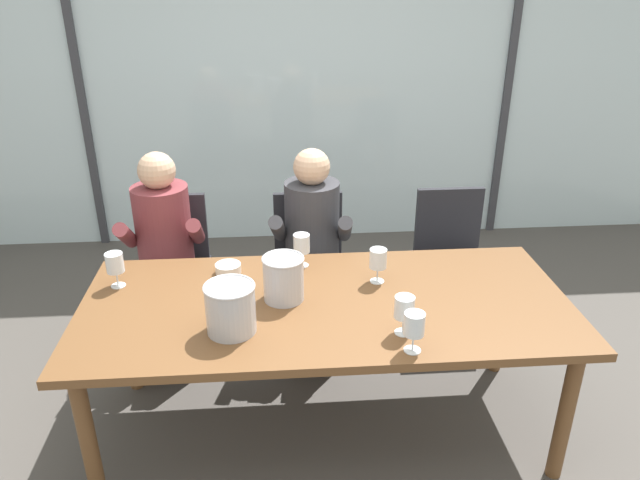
{
  "coord_description": "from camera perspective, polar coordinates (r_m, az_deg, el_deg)",
  "views": [
    {
      "loc": [
        -0.21,
        -2.35,
        2.14
      ],
      "look_at": [
        0.0,
        0.35,
        0.89
      ],
      "focal_mm": 33.36,
      "sensor_mm": 36.0,
      "label": 1
    }
  ],
  "objects": [
    {
      "name": "dining_table",
      "position": [
        2.78,
        0.57,
        -7.12
      ],
      "size": [
        2.25,
        1.0,
        0.74
      ],
      "color": "brown",
      "rests_on": "ground"
    },
    {
      "name": "ground",
      "position": [
        3.99,
        -0.74,
        -7.69
      ],
      "size": [
        14.0,
        14.0,
        0.0
      ],
      "primitive_type": "plane",
      "color": "#4C4742"
    },
    {
      "name": "hillside_vineyard",
      "position": [
        8.45,
        -3.11,
        15.32
      ],
      "size": [
        13.45,
        2.4,
        1.5
      ],
      "primitive_type": "cube",
      "color": "#386633",
      "rests_on": "ground"
    },
    {
      "name": "chair_near_curtain",
      "position": [
        3.72,
        -13.95,
        -1.68
      ],
      "size": [
        0.44,
        0.44,
        0.9
      ],
      "rotation": [
        0.0,
        0.0,
        -0.0
      ],
      "color": "#232328",
      "rests_on": "ground"
    },
    {
      "name": "tasting_bowl",
      "position": [
        3.01,
        -8.8,
        -2.74
      ],
      "size": [
        0.13,
        0.13,
        0.05
      ],
      "primitive_type": "cylinder",
      "color": "silver",
      "rests_on": "dining_table"
    },
    {
      "name": "wine_glass_by_right_taster",
      "position": [
        2.87,
        5.59,
        -1.93
      ],
      "size": [
        0.08,
        0.08,
        0.17
      ],
      "color": "silver",
      "rests_on": "dining_table"
    },
    {
      "name": "window_mullion_right",
      "position": [
        5.16,
        17.61,
        14.34
      ],
      "size": [
        0.06,
        0.06,
        2.6
      ],
      "primitive_type": "cube",
      "color": "#38383D",
      "rests_on": "ground"
    },
    {
      "name": "wine_glass_spare_empty",
      "position": [
        3.01,
        -1.78,
        -0.47
      ],
      "size": [
        0.08,
        0.08,
        0.17
      ],
      "color": "silver",
      "rests_on": "dining_table"
    },
    {
      "name": "window_glass_panel",
      "position": [
        4.83,
        -1.97,
        14.78
      ],
      "size": [
        7.45,
        0.03,
        2.6
      ],
      "primitive_type": "cube",
      "color": "silver",
      "rests_on": "ground"
    },
    {
      "name": "ice_bucket_secondary",
      "position": [
        2.72,
        -3.53,
        -3.63
      ],
      "size": [
        0.19,
        0.19,
        0.21
      ],
      "color": "#B7B7BC",
      "rests_on": "dining_table"
    },
    {
      "name": "wine_glass_center_pour",
      "position": [
        2.98,
        -19.08,
        -2.21
      ],
      "size": [
        0.08,
        0.08,
        0.17
      ],
      "color": "silver",
      "rests_on": "dining_table"
    },
    {
      "name": "chair_center",
      "position": [
        3.8,
        12.43,
        -0.96
      ],
      "size": [
        0.44,
        0.44,
        0.9
      ],
      "rotation": [
        0.0,
        0.0,
        -0.0
      ],
      "color": "#232328",
      "rests_on": "ground"
    },
    {
      "name": "window_mullion_left",
      "position": [
        5.02,
        -22.01,
        13.45
      ],
      "size": [
        0.06,
        0.06,
        2.6
      ],
      "primitive_type": "cube",
      "color": "#38383D",
      "rests_on": "ground"
    },
    {
      "name": "wine_glass_near_bucket",
      "position": [
        2.39,
        9.02,
        -8.13
      ],
      "size": [
        0.08,
        0.08,
        0.17
      ],
      "color": "silver",
      "rests_on": "dining_table"
    },
    {
      "name": "wine_glass_by_left_taster",
      "position": [
        2.49,
        8.09,
        -6.57
      ],
      "size": [
        0.08,
        0.08,
        0.17
      ],
      "color": "silver",
      "rests_on": "dining_table"
    },
    {
      "name": "person_charcoal_jacket",
      "position": [
        3.45,
        -0.81,
        0.11
      ],
      "size": [
        0.49,
        0.63,
        1.22
      ],
      "rotation": [
        0.0,
        0.0,
        -0.1
      ],
      "color": "#38383D",
      "rests_on": "ground"
    },
    {
      "name": "chair_left_of_center",
      "position": [
        3.64,
        -1.04,
        -1.5
      ],
      "size": [
        0.44,
        0.44,
        0.9
      ],
      "rotation": [
        0.0,
        0.0,
        0.01
      ],
      "color": "#232328",
      "rests_on": "ground"
    },
    {
      "name": "person_maroon_top",
      "position": [
        3.5,
        -14.78,
        -0.35
      ],
      "size": [
        0.48,
        0.63,
        1.22
      ],
      "rotation": [
        0.0,
        0.0,
        0.07
      ],
      "color": "brown",
      "rests_on": "ground"
    },
    {
      "name": "ice_bucket_primary",
      "position": [
        2.51,
        -8.58,
        -6.43
      ],
      "size": [
        0.22,
        0.22,
        0.22
      ],
      "color": "#B7B7BC",
      "rests_on": "dining_table"
    }
  ]
}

